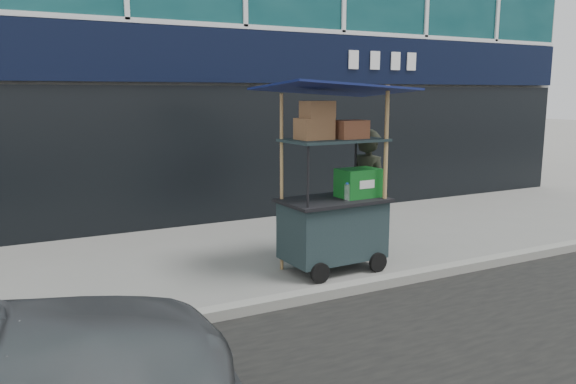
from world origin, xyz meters
TOP-DOWN VIEW (x-y plane):
  - ground at (0.00, 0.00)m, footprint 80.00×80.00m
  - curb at (0.00, -0.20)m, footprint 80.00×0.18m
  - vendor_cart at (-0.17, 0.66)m, footprint 1.85×1.34m
  - vendor_man at (0.59, 0.98)m, footprint 0.55×0.73m

SIDE VIEW (x-z plane):
  - ground at x=0.00m, z-range 0.00..0.00m
  - curb at x=0.00m, z-range 0.00..0.12m
  - vendor_cart at x=-0.17m, z-range -0.36..2.07m
  - vendor_man at x=0.59m, z-range 0.00..1.79m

